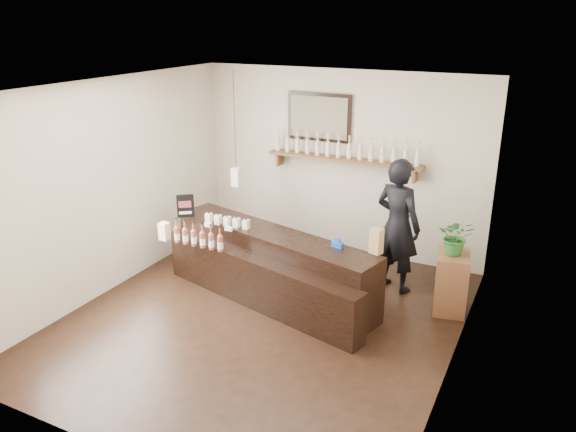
% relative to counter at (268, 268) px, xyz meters
% --- Properties ---
extents(ground, '(5.00, 5.00, 0.00)m').
position_rel_counter_xyz_m(ground, '(0.22, -0.59, -0.41)').
color(ground, black).
rests_on(ground, ground).
extents(room_shell, '(5.00, 5.00, 5.00)m').
position_rel_counter_xyz_m(room_shell, '(0.22, -0.59, 1.29)').
color(room_shell, beige).
rests_on(room_shell, ground).
extents(back_wall_decor, '(2.66, 0.96, 1.69)m').
position_rel_counter_xyz_m(back_wall_decor, '(0.08, 1.79, 1.34)').
color(back_wall_decor, brown).
rests_on(back_wall_decor, ground).
extents(counter, '(3.14, 1.57, 1.02)m').
position_rel_counter_xyz_m(counter, '(0.00, 0.00, 0.00)').
color(counter, black).
rests_on(counter, ground).
extents(promo_sign, '(0.20, 0.15, 0.33)m').
position_rel_counter_xyz_m(promo_sign, '(-1.34, 0.09, 0.62)').
color(promo_sign, black).
rests_on(promo_sign, counter).
extents(paper_bag, '(0.17, 0.15, 0.31)m').
position_rel_counter_xyz_m(paper_bag, '(1.41, 0.06, 0.61)').
color(paper_bag, '#9E714C').
rests_on(paper_bag, counter).
extents(tape_dispenser, '(0.15, 0.08, 0.12)m').
position_rel_counter_xyz_m(tape_dispenser, '(0.94, 0.02, 0.51)').
color(tape_dispenser, '#1849A9').
rests_on(tape_dispenser, counter).
extents(side_cabinet, '(0.47, 0.59, 0.77)m').
position_rel_counter_xyz_m(side_cabinet, '(2.22, 0.69, -0.03)').
color(side_cabinet, brown).
rests_on(side_cabinet, ground).
extents(potted_plant, '(0.48, 0.43, 0.47)m').
position_rel_counter_xyz_m(potted_plant, '(2.22, 0.69, 0.59)').
color(potted_plant, '#285F26').
rests_on(potted_plant, side_cabinet).
extents(shopkeeper, '(0.87, 0.71, 2.06)m').
position_rel_counter_xyz_m(shopkeeper, '(1.42, 0.96, 0.62)').
color(shopkeeper, black).
rests_on(shopkeeper, ground).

